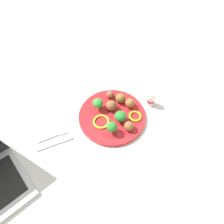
% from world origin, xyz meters
% --- Properties ---
extents(ground_plane, '(4.00, 4.00, 0.00)m').
position_xyz_m(ground_plane, '(0.00, 0.00, 0.00)').
color(ground_plane, silver).
extents(plate, '(0.28, 0.28, 0.02)m').
position_xyz_m(plate, '(0.00, 0.00, 0.01)').
color(plate, red).
rests_on(plate, ground_plane).
extents(broccoli_floret_front_right, '(0.05, 0.05, 0.05)m').
position_xyz_m(broccoli_floret_front_right, '(0.01, -0.04, 0.05)').
color(broccoli_floret_front_right, '#8CBD82').
rests_on(broccoli_floret_front_right, plate).
extents(broccoli_floret_back_right, '(0.04, 0.04, 0.05)m').
position_xyz_m(broccoli_floret_back_right, '(-0.04, -0.07, 0.05)').
color(broccoli_floret_back_right, '#9CCB7A').
rests_on(broccoli_floret_back_right, plate).
extents(broccoli_floret_far_rim, '(0.04, 0.04, 0.05)m').
position_xyz_m(broccoli_floret_far_rim, '(-0.03, 0.06, 0.05)').
color(broccoli_floret_far_rim, '#9DD070').
rests_on(broccoli_floret_far_rim, plate).
extents(meatball_back_left, '(0.04, 0.04, 0.04)m').
position_xyz_m(meatball_back_left, '(0.02, -0.09, 0.04)').
color(meatball_back_left, brown).
rests_on(meatball_back_left, plate).
extents(meatball_front_left, '(0.04, 0.04, 0.04)m').
position_xyz_m(meatball_front_left, '(0.07, 0.04, 0.04)').
color(meatball_front_left, brown).
rests_on(meatball_front_left, plate).
extents(meatball_mid_right, '(0.04, 0.04, 0.04)m').
position_xyz_m(meatball_mid_right, '(0.04, 0.09, 0.03)').
color(meatball_mid_right, brown).
rests_on(meatball_mid_right, plate).
extents(meatball_mid_left, '(0.04, 0.04, 0.04)m').
position_xyz_m(meatball_mid_left, '(0.09, -0.00, 0.04)').
color(meatball_mid_left, brown).
rests_on(meatball_mid_left, plate).
extents(meatball_back_right, '(0.05, 0.05, 0.05)m').
position_xyz_m(meatball_back_right, '(0.01, 0.03, 0.04)').
color(meatball_back_right, brown).
rests_on(meatball_back_right, plate).
extents(pepper_ring_front_right, '(0.07, 0.07, 0.01)m').
position_xyz_m(pepper_ring_front_right, '(0.08, -0.06, 0.02)').
color(pepper_ring_front_right, yellow).
rests_on(pepper_ring_front_right, plate).
extents(pepper_ring_center, '(0.09, 0.09, 0.01)m').
position_xyz_m(pepper_ring_center, '(-0.06, -0.01, 0.02)').
color(pepper_ring_center, yellow).
rests_on(pepper_ring_center, plate).
extents(napkin, '(0.17, 0.12, 0.01)m').
position_xyz_m(napkin, '(-0.25, 0.02, 0.00)').
color(napkin, white).
rests_on(napkin, ground_plane).
extents(fork, '(0.12, 0.03, 0.01)m').
position_xyz_m(fork, '(-0.25, 0.04, 0.01)').
color(fork, silver).
rests_on(fork, napkin).
extents(knife, '(0.15, 0.03, 0.01)m').
position_xyz_m(knife, '(-0.25, 0.00, 0.01)').
color(knife, silver).
rests_on(knife, napkin).
extents(yogurt_bottle, '(0.03, 0.03, 0.07)m').
position_xyz_m(yogurt_bottle, '(0.18, -0.03, 0.03)').
color(yogurt_bottle, white).
rests_on(yogurt_bottle, ground_plane).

